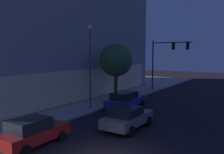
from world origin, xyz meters
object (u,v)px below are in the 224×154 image
at_px(car_red, 32,132).
at_px(car_blue, 125,100).
at_px(street_lamp_sidewalk, 90,56).
at_px(traffic_light_far_corner, 166,54).
at_px(modern_building, 7,12).
at_px(car_grey, 127,117).
at_px(sidewalk_tree, 116,60).

relative_size(car_red, car_blue, 0.89).
bearing_deg(car_blue, street_lamp_sidewalk, 136.30).
height_order(traffic_light_far_corner, car_red, traffic_light_far_corner).
bearing_deg(modern_building, car_grey, -105.37).
xyz_separation_m(traffic_light_far_corner, car_blue, (-11.50, -0.34, -4.25)).
xyz_separation_m(traffic_light_far_corner, sidewalk_tree, (-8.77, 2.46, -0.59)).
bearing_deg(car_red, modern_building, 58.41).
height_order(modern_building, traffic_light_far_corner, modern_building).
relative_size(modern_building, sidewalk_tree, 5.06).
bearing_deg(sidewalk_tree, car_blue, -134.36).
relative_size(street_lamp_sidewalk, car_blue, 1.60).
bearing_deg(car_blue, car_red, -178.61).
bearing_deg(street_lamp_sidewalk, car_blue, -43.70).
height_order(modern_building, car_red, modern_building).
bearing_deg(street_lamp_sidewalk, modern_building, 79.85).
bearing_deg(sidewalk_tree, modern_building, 98.08).
bearing_deg(street_lamp_sidewalk, sidewalk_tree, 5.06).
relative_size(traffic_light_far_corner, street_lamp_sidewalk, 0.90).
distance_m(sidewalk_tree, car_blue, 5.35).
xyz_separation_m(modern_building, car_grey, (-6.05, -22.00, -9.88)).
height_order(car_grey, car_blue, car_grey).
bearing_deg(traffic_light_far_corner, car_grey, -167.91).
height_order(traffic_light_far_corner, car_grey, traffic_light_far_corner).
height_order(modern_building, car_blue, modern_building).
height_order(modern_building, car_grey, modern_building).
xyz_separation_m(traffic_light_far_corner, street_lamp_sidewalk, (-13.95, 2.00, -0.08)).
bearing_deg(traffic_light_far_corner, modern_building, 121.00).
height_order(sidewalk_tree, car_grey, sidewalk_tree).
relative_size(modern_building, car_grey, 7.08).
distance_m(car_red, car_blue, 11.18).
distance_m(sidewalk_tree, car_red, 14.71).
distance_m(modern_building, car_grey, 24.87).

